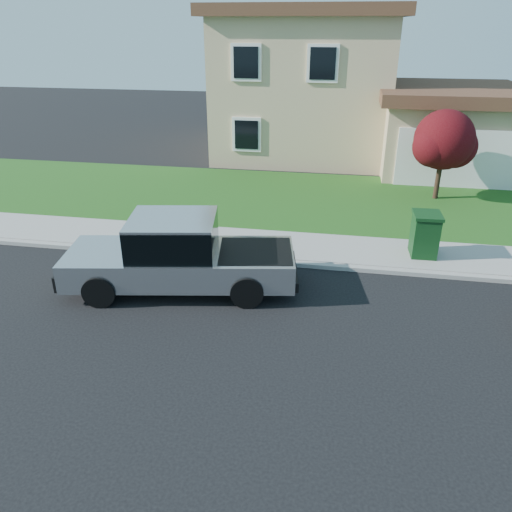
# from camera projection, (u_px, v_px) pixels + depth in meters

# --- Properties ---
(ground) EXTENTS (80.00, 80.00, 0.00)m
(ground) POSITION_uv_depth(u_px,v_px,m) (238.00, 317.00, 11.42)
(ground) COLOR black
(ground) RESTS_ON ground
(curb) EXTENTS (40.00, 0.20, 0.12)m
(curb) POSITION_uv_depth(u_px,v_px,m) (295.00, 264.00, 13.82)
(curb) COLOR gray
(curb) RESTS_ON ground
(sidewalk) EXTENTS (40.00, 2.00, 0.15)m
(sidewalk) POSITION_uv_depth(u_px,v_px,m) (299.00, 247.00, 14.79)
(sidewalk) COLOR gray
(sidewalk) RESTS_ON ground
(lawn) EXTENTS (40.00, 7.00, 0.10)m
(lawn) POSITION_uv_depth(u_px,v_px,m) (310.00, 200.00, 18.81)
(lawn) COLOR #1C4012
(lawn) RESTS_ON ground
(house) EXTENTS (14.00, 11.30, 6.85)m
(house) POSITION_uv_depth(u_px,v_px,m) (332.00, 89.00, 24.47)
(house) COLOR tan
(house) RESTS_ON ground
(pickup_truck) EXTENTS (5.99, 2.86, 1.89)m
(pickup_truck) POSITION_uv_depth(u_px,v_px,m) (179.00, 256.00, 12.34)
(pickup_truck) COLOR black
(pickup_truck) RESTS_ON ground
(woman) EXTENTS (0.56, 0.41, 1.70)m
(woman) POSITION_uv_depth(u_px,v_px,m) (187.00, 239.00, 13.54)
(woman) COLOR #E1977B
(woman) RESTS_ON ground
(ornamental_tree) EXTENTS (2.38, 2.15, 3.27)m
(ornamental_tree) POSITION_uv_depth(u_px,v_px,m) (445.00, 143.00, 17.98)
(ornamental_tree) COLOR black
(ornamental_tree) RESTS_ON lawn
(trash_bin) EXTENTS (0.78, 0.89, 1.23)m
(trash_bin) POSITION_uv_depth(u_px,v_px,m) (425.00, 234.00, 13.90)
(trash_bin) COLOR black
(trash_bin) RESTS_ON sidewalk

